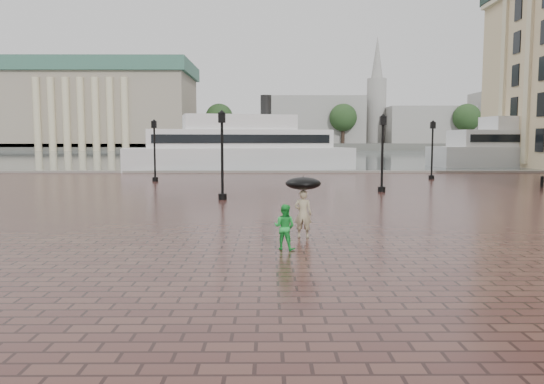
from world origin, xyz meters
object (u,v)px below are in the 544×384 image
Objects in this scene: adult_pedestrian at (303,214)px; street_lamps at (302,151)px; ferry_near at (240,147)px; ferry_far at (533,146)px; child_pedestrian at (285,227)px.

street_lamps is at bearing -79.38° from adult_pedestrian.
ferry_near is 0.98× the size of ferry_far.
adult_pedestrian is at bearing -129.84° from ferry_far.
ferry_near is 34.31m from ferry_far.
street_lamps reaches higher than adult_pedestrian.
ferry_far is (30.14, 46.63, 1.70)m from child_pedestrian.
adult_pedestrian is 1.87m from child_pedestrian.
ferry_far reaches higher than child_pedestrian.
adult_pedestrian is 53.73m from ferry_far.
street_lamps is at bearing -143.30° from ferry_far.
ferry_far is at bearing -99.79° from child_pedestrian.
ferry_far is at bearing 43.21° from street_lamps.
ferry_near reaches higher than adult_pedestrian.
adult_pedestrian is 0.06× the size of ferry_near.
ferry_near reaches higher than child_pedestrian.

